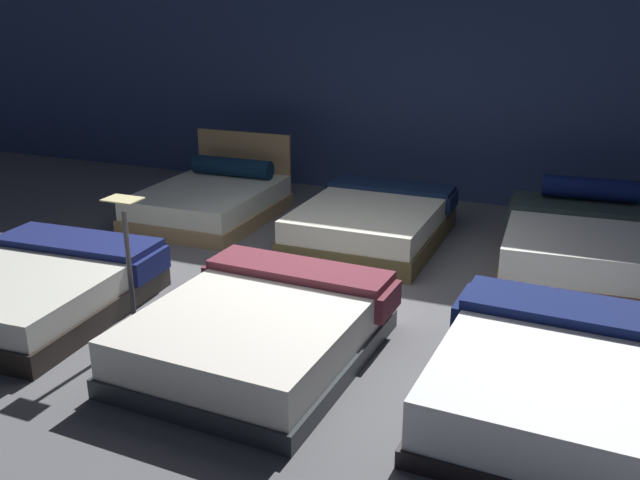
{
  "coord_description": "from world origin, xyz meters",
  "views": [
    {
      "loc": [
        2.29,
        -5.54,
        2.68
      ],
      "look_at": [
        -0.08,
        0.18,
        0.49
      ],
      "focal_mm": 39.15,
      "sensor_mm": 36.0,
      "label": 1
    }
  ],
  "objects_px": {
    "bed_2": "(558,381)",
    "bed_4": "(372,223)",
    "bed_1": "(259,331)",
    "bed_5": "(586,244)",
    "bed_3": "(212,200)",
    "bed_0": "(36,289)",
    "price_sign": "(131,285)"
  },
  "relations": [
    {
      "from": "bed_0",
      "to": "bed_3",
      "type": "bearing_deg",
      "value": 86.56
    },
    {
      "from": "bed_1",
      "to": "bed_4",
      "type": "distance_m",
      "value": 2.88
    },
    {
      "from": "bed_5",
      "to": "price_sign",
      "type": "height_order",
      "value": "price_sign"
    },
    {
      "from": "bed_3",
      "to": "price_sign",
      "type": "relative_size",
      "value": 1.63
    },
    {
      "from": "bed_5",
      "to": "price_sign",
      "type": "xyz_separation_m",
      "value": [
        -3.34,
        -3.06,
        0.21
      ]
    },
    {
      "from": "bed_3",
      "to": "bed_4",
      "type": "distance_m",
      "value": 2.15
    },
    {
      "from": "bed_3",
      "to": "bed_0",
      "type": "bearing_deg",
      "value": -91.03
    },
    {
      "from": "bed_1",
      "to": "price_sign",
      "type": "height_order",
      "value": "price_sign"
    },
    {
      "from": "bed_0",
      "to": "bed_1",
      "type": "xyz_separation_m",
      "value": [
        2.21,
        0.01,
        0.01
      ]
    },
    {
      "from": "bed_2",
      "to": "bed_5",
      "type": "relative_size",
      "value": 0.97
    },
    {
      "from": "bed_2",
      "to": "price_sign",
      "type": "height_order",
      "value": "price_sign"
    },
    {
      "from": "bed_0",
      "to": "bed_1",
      "type": "height_order",
      "value": "bed_1"
    },
    {
      "from": "bed_2",
      "to": "bed_4",
      "type": "height_order",
      "value": "bed_2"
    },
    {
      "from": "bed_0",
      "to": "bed_4",
      "type": "xyz_separation_m",
      "value": [
        2.16,
        2.89,
        0.01
      ]
    },
    {
      "from": "bed_1",
      "to": "bed_4",
      "type": "xyz_separation_m",
      "value": [
        -0.05,
        2.88,
        0.0
      ]
    },
    {
      "from": "bed_4",
      "to": "bed_1",
      "type": "bearing_deg",
      "value": -89.02
    },
    {
      "from": "bed_4",
      "to": "bed_3",
      "type": "bearing_deg",
      "value": 177.54
    },
    {
      "from": "bed_3",
      "to": "bed_4",
      "type": "height_order",
      "value": "bed_3"
    },
    {
      "from": "bed_1",
      "to": "bed_5",
      "type": "height_order",
      "value": "bed_5"
    },
    {
      "from": "price_sign",
      "to": "bed_3",
      "type": "bearing_deg",
      "value": 109.59
    },
    {
      "from": "bed_0",
      "to": "bed_3",
      "type": "xyz_separation_m",
      "value": [
        0.02,
        2.98,
        0.01
      ]
    },
    {
      "from": "bed_2",
      "to": "bed_4",
      "type": "distance_m",
      "value": 3.58
    },
    {
      "from": "bed_4",
      "to": "price_sign",
      "type": "xyz_separation_m",
      "value": [
        -1.05,
        -2.97,
        0.24
      ]
    },
    {
      "from": "bed_3",
      "to": "bed_5",
      "type": "distance_m",
      "value": 4.43
    },
    {
      "from": "bed_5",
      "to": "bed_2",
      "type": "bearing_deg",
      "value": -94.17
    },
    {
      "from": "bed_2",
      "to": "bed_5",
      "type": "distance_m",
      "value": 2.88
    },
    {
      "from": "bed_1",
      "to": "bed_5",
      "type": "relative_size",
      "value": 0.98
    },
    {
      "from": "bed_2",
      "to": "bed_3",
      "type": "relative_size",
      "value": 1.04
    },
    {
      "from": "price_sign",
      "to": "bed_1",
      "type": "bearing_deg",
      "value": 5.08
    },
    {
      "from": "bed_2",
      "to": "bed_5",
      "type": "xyz_separation_m",
      "value": [
        0.04,
        2.88,
        0.02
      ]
    },
    {
      "from": "bed_2",
      "to": "bed_4",
      "type": "xyz_separation_m",
      "value": [
        -2.24,
        2.79,
        -0.0
      ]
    },
    {
      "from": "bed_0",
      "to": "bed_2",
      "type": "height_order",
      "value": "bed_2"
    }
  ]
}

